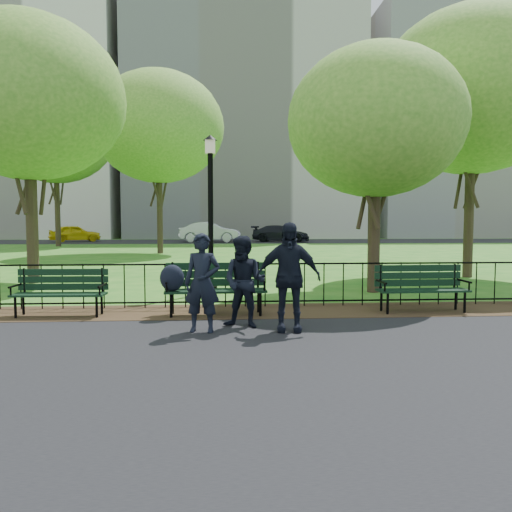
{
  "coord_description": "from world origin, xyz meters",
  "views": [
    {
      "loc": [
        -0.24,
        -7.96,
        1.74
      ],
      "look_at": [
        0.38,
        1.5,
        1.07
      ],
      "focal_mm": 35.0,
      "sensor_mm": 36.0,
      "label": 1
    }
  ],
  "objects": [
    {
      "name": "iron_fence",
      "position": [
        0.0,
        2.0,
        0.5
      ],
      "size": [
        24.06,
        0.06,
        1.0
      ],
      "color": "black",
      "rests_on": "ground"
    },
    {
      "name": "lamppost",
      "position": [
        -0.54,
        4.08,
        2.06
      ],
      "size": [
        0.34,
        0.34,
        3.78
      ],
      "color": "black",
      "rests_on": "ground"
    },
    {
      "name": "apartment_west",
      "position": [
        -22.0,
        48.0,
        13.0
      ],
      "size": [
        22.0,
        15.0,
        26.0
      ],
      "primitive_type": "cube",
      "color": "white",
      "rests_on": "ground"
    },
    {
      "name": "park_bench_right_a",
      "position": [
        3.53,
        1.28,
        0.56
      ],
      "size": [
        1.73,
        0.58,
        0.97
      ],
      "rotation": [
        0.0,
        0.0,
        0.03
      ],
      "color": "black",
      "rests_on": "ground"
    },
    {
      "name": "far_street",
      "position": [
        0.0,
        35.0,
        0.01
      ],
      "size": [
        70.0,
        9.0,
        0.01
      ],
      "primitive_type": "cube",
      "color": "black",
      "rests_on": "ground"
    },
    {
      "name": "apartment_mid",
      "position": [
        2.0,
        48.0,
        15.0
      ],
      "size": [
        24.0,
        15.0,
        30.0
      ],
      "primitive_type": "cube",
      "color": "beige",
      "rests_on": "ground"
    },
    {
      "name": "tree_far_w",
      "position": [
        -11.63,
        27.27,
        7.7
      ],
      "size": [
        7.95,
        7.95,
        11.09
      ],
      "color": "#2D2116",
      "rests_on": "ground"
    },
    {
      "name": "person_mid",
      "position": [
        0.1,
        0.06,
        0.76
      ],
      "size": [
        0.81,
        0.62,
        1.49
      ],
      "primitive_type": "imported",
      "rotation": [
        0.0,
        0.0,
        -0.37
      ],
      "color": "black",
      "rests_on": "asphalt_path"
    },
    {
      "name": "park_bench_main",
      "position": [
        -0.74,
        1.13,
        0.66
      ],
      "size": [
        1.93,
        0.63,
        1.05
      ],
      "rotation": [
        0.0,
        0.0,
        0.03
      ],
      "color": "black",
      "rests_on": "ground"
    },
    {
      "name": "park_bench_left_a",
      "position": [
        -3.21,
        1.3,
        0.53
      ],
      "size": [
        1.66,
        0.56,
        0.93
      ],
      "rotation": [
        0.0,
        0.0,
        -0.03
      ],
      "color": "black",
      "rests_on": "ground"
    },
    {
      "name": "tree_near_e",
      "position": [
        3.43,
        3.98,
        4.11
      ],
      "size": [
        4.25,
        4.25,
        5.93
      ],
      "color": "#2D2116",
      "rests_on": "ground"
    },
    {
      "name": "ground",
      "position": [
        0.0,
        0.0,
        0.0
      ],
      "size": [
        120.0,
        120.0,
        0.0
      ],
      "primitive_type": "plane",
      "color": "#266C1C"
    },
    {
      "name": "tree_near_w",
      "position": [
        -5.59,
        6.42,
        5.11
      ],
      "size": [
        5.29,
        5.29,
        7.37
      ],
      "color": "#2D2116",
      "rests_on": "ground"
    },
    {
      "name": "tree_mid_e",
      "position": [
        7.34,
        7.02,
        5.66
      ],
      "size": [
        5.85,
        5.85,
        8.16
      ],
      "color": "#2D2116",
      "rests_on": "ground"
    },
    {
      "name": "apartment_east",
      "position": [
        26.0,
        48.0,
        12.0
      ],
      "size": [
        20.0,
        15.0,
        24.0
      ],
      "primitive_type": "cube",
      "color": "white",
      "rests_on": "ground"
    },
    {
      "name": "taxi",
      "position": [
        -12.72,
        34.92,
        0.72
      ],
      "size": [
        4.47,
        3.16,
        1.41
      ],
      "primitive_type": "imported",
      "rotation": [
        0.0,
        0.0,
        1.97
      ],
      "color": "yellow",
      "rests_on": "far_street"
    },
    {
      "name": "tree_far_c",
      "position": [
        -3.65,
        19.23,
        6.73
      ],
      "size": [
        6.95,
        6.95,
        9.69
      ],
      "color": "#2D2116",
      "rests_on": "ground"
    },
    {
      "name": "sedan_dark",
      "position": [
        4.55,
        33.43,
        0.7
      ],
      "size": [
        5.12,
        3.25,
        1.38
      ],
      "primitive_type": "imported",
      "rotation": [
        0.0,
        0.0,
        1.27
      ],
      "color": "black",
      "rests_on": "far_street"
    },
    {
      "name": "dirt_strip",
      "position": [
        0.0,
        1.5,
        0.01
      ],
      "size": [
        60.0,
        1.6,
        0.01
      ],
      "primitive_type": "cube",
      "color": "#322514",
      "rests_on": "ground"
    },
    {
      "name": "person_left",
      "position": [
        -0.57,
        -0.24,
        0.78
      ],
      "size": [
        0.62,
        0.46,
        1.55
      ],
      "primitive_type": "imported",
      "rotation": [
        0.0,
        0.0,
        -0.18
      ],
      "color": "black",
      "rests_on": "asphalt_path"
    },
    {
      "name": "asphalt_path",
      "position": [
        0.0,
        -3.4,
        0.01
      ],
      "size": [
        60.0,
        9.2,
        0.01
      ],
      "primitive_type": "cube",
      "color": "black",
      "rests_on": "ground"
    },
    {
      "name": "sedan_silver",
      "position": [
        -1.31,
        33.34,
        0.84
      ],
      "size": [
        5.17,
        2.23,
        1.66
      ],
      "primitive_type": "imported",
      "rotation": [
        0.0,
        0.0,
        1.48
      ],
      "color": "#B6B8BE",
      "rests_on": "far_street"
    },
    {
      "name": "person_right",
      "position": [
        0.77,
        -0.26,
        0.87
      ],
      "size": [
        1.04,
        0.5,
        1.71
      ],
      "primitive_type": "imported",
      "rotation": [
        0.0,
        0.0,
        -0.09
      ],
      "color": "black",
      "rests_on": "asphalt_path"
    }
  ]
}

